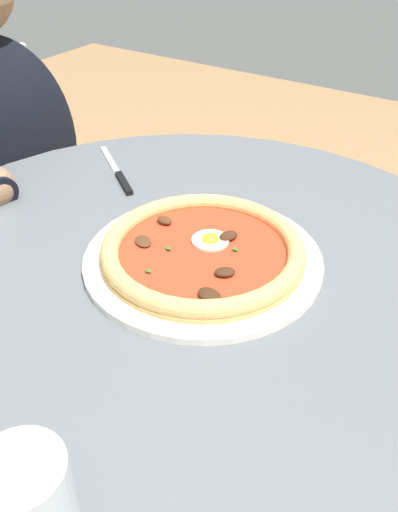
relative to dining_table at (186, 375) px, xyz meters
name	(u,v)px	position (x,y,z in m)	size (l,w,h in m)	color
dining_table	(186,375)	(0.00, 0.00, 0.00)	(0.92, 0.92, 0.75)	#565B60
pizza_on_plate	(203,252)	(-0.01, -0.03, 0.22)	(0.32, 0.32, 0.03)	white
water_glass	(30,509)	(-0.11, 0.36, 0.24)	(0.07, 0.07, 0.10)	silver
steak_knife	(120,176)	(0.25, -0.16, 0.21)	(0.17, 0.13, 0.01)	silver
diner_person	(20,233)	(0.62, -0.20, -0.07)	(0.48, 0.45, 1.10)	#282833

